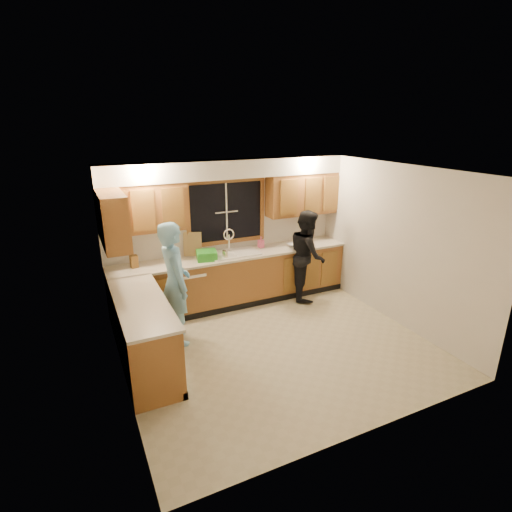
{
  "coord_description": "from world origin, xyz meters",
  "views": [
    {
      "loc": [
        -2.44,
        -4.44,
        3.11
      ],
      "look_at": [
        -0.02,
        0.65,
        1.18
      ],
      "focal_mm": 28.0,
      "sensor_mm": 36.0,
      "label": 1
    }
  ],
  "objects_px": {
    "bowl": "(292,245)",
    "woman": "(307,255)",
    "knife_block": "(134,261)",
    "dishwasher": "(187,290)",
    "dish_crate": "(207,255)",
    "soap_bottle": "(261,242)",
    "sink": "(233,257)",
    "stove": "(152,356)",
    "man": "(175,284)"
  },
  "relations": [
    {
      "from": "knife_block",
      "to": "dish_crate",
      "type": "distance_m",
      "value": 1.15
    },
    {
      "from": "sink",
      "to": "dish_crate",
      "type": "bearing_deg",
      "value": -170.78
    },
    {
      "from": "man",
      "to": "stove",
      "type": "bearing_deg",
      "value": 149.66
    },
    {
      "from": "sink",
      "to": "woman",
      "type": "xyz_separation_m",
      "value": [
        1.3,
        -0.32,
        -0.05
      ]
    },
    {
      "from": "sink",
      "to": "man",
      "type": "height_order",
      "value": "man"
    },
    {
      "from": "bowl",
      "to": "knife_block",
      "type": "bearing_deg",
      "value": 177.98
    },
    {
      "from": "woman",
      "to": "dish_crate",
      "type": "height_order",
      "value": "woman"
    },
    {
      "from": "bowl",
      "to": "woman",
      "type": "bearing_deg",
      "value": -61.13
    },
    {
      "from": "man",
      "to": "woman",
      "type": "xyz_separation_m",
      "value": [
        2.53,
        0.52,
        -0.09
      ]
    },
    {
      "from": "knife_block",
      "to": "bowl",
      "type": "height_order",
      "value": "knife_block"
    },
    {
      "from": "sink",
      "to": "bowl",
      "type": "bearing_deg",
      "value": -2.66
    },
    {
      "from": "dishwasher",
      "to": "stove",
      "type": "xyz_separation_m",
      "value": [
        -0.95,
        -1.81,
        0.04
      ]
    },
    {
      "from": "woman",
      "to": "bowl",
      "type": "bearing_deg",
      "value": 53.86
    },
    {
      "from": "dish_crate",
      "to": "soap_bottle",
      "type": "xyz_separation_m",
      "value": [
        1.1,
        0.21,
        0.03
      ]
    },
    {
      "from": "dish_crate",
      "to": "bowl",
      "type": "xyz_separation_m",
      "value": [
        1.65,
        0.03,
        -0.05
      ]
    },
    {
      "from": "sink",
      "to": "bowl",
      "type": "relative_size",
      "value": 4.45
    },
    {
      "from": "man",
      "to": "bowl",
      "type": "xyz_separation_m",
      "value": [
        2.38,
        0.79,
        0.04
      ]
    },
    {
      "from": "stove",
      "to": "soap_bottle",
      "type": "relative_size",
      "value": 4.42
    },
    {
      "from": "dishwasher",
      "to": "bowl",
      "type": "distance_m",
      "value": 2.07
    },
    {
      "from": "dishwasher",
      "to": "dish_crate",
      "type": "distance_m",
      "value": 0.68
    },
    {
      "from": "soap_bottle",
      "to": "man",
      "type": "bearing_deg",
      "value": -152.15
    },
    {
      "from": "man",
      "to": "soap_bottle",
      "type": "distance_m",
      "value": 2.07
    },
    {
      "from": "knife_block",
      "to": "soap_bottle",
      "type": "height_order",
      "value": "soap_bottle"
    },
    {
      "from": "sink",
      "to": "bowl",
      "type": "xyz_separation_m",
      "value": [
        1.15,
        -0.05,
        0.08
      ]
    },
    {
      "from": "sink",
      "to": "dish_crate",
      "type": "distance_m",
      "value": 0.53
    },
    {
      "from": "sink",
      "to": "dishwasher",
      "type": "relative_size",
      "value": 1.05
    },
    {
      "from": "man",
      "to": "bowl",
      "type": "relative_size",
      "value": 9.38
    },
    {
      "from": "dish_crate",
      "to": "knife_block",
      "type": "bearing_deg",
      "value": 173.61
    },
    {
      "from": "dishwasher",
      "to": "knife_block",
      "type": "distance_m",
      "value": 1.01
    },
    {
      "from": "sink",
      "to": "stove",
      "type": "relative_size",
      "value": 0.96
    },
    {
      "from": "knife_block",
      "to": "man",
      "type": "bearing_deg",
      "value": -76.2
    },
    {
      "from": "sink",
      "to": "dish_crate",
      "type": "xyz_separation_m",
      "value": [
        -0.51,
        -0.08,
        0.13
      ]
    },
    {
      "from": "knife_block",
      "to": "bowl",
      "type": "distance_m",
      "value": 2.8
    },
    {
      "from": "sink",
      "to": "soap_bottle",
      "type": "xyz_separation_m",
      "value": [
        0.59,
        0.12,
        0.16
      ]
    },
    {
      "from": "man",
      "to": "woman",
      "type": "bearing_deg",
      "value": -79.02
    },
    {
      "from": "dishwasher",
      "to": "bowl",
      "type": "relative_size",
      "value": 4.25
    },
    {
      "from": "sink",
      "to": "stove",
      "type": "height_order",
      "value": "sink"
    },
    {
      "from": "knife_block",
      "to": "dishwasher",
      "type": "bearing_deg",
      "value": -15.4
    },
    {
      "from": "dish_crate",
      "to": "dishwasher",
      "type": "bearing_deg",
      "value": 168.76
    },
    {
      "from": "man",
      "to": "knife_block",
      "type": "distance_m",
      "value": 0.98
    },
    {
      "from": "stove",
      "to": "knife_block",
      "type": "bearing_deg",
      "value": 85.38
    },
    {
      "from": "stove",
      "to": "woman",
      "type": "distance_m",
      "value": 3.46
    },
    {
      "from": "sink",
      "to": "knife_block",
      "type": "distance_m",
      "value": 1.66
    },
    {
      "from": "sink",
      "to": "dish_crate",
      "type": "relative_size",
      "value": 2.68
    },
    {
      "from": "woman",
      "to": "dish_crate",
      "type": "bearing_deg",
      "value": 107.33
    },
    {
      "from": "knife_block",
      "to": "stove",
      "type": "bearing_deg",
      "value": -105.74
    },
    {
      "from": "dish_crate",
      "to": "bowl",
      "type": "height_order",
      "value": "dish_crate"
    },
    {
      "from": "dish_crate",
      "to": "bowl",
      "type": "relative_size",
      "value": 1.66
    },
    {
      "from": "woman",
      "to": "soap_bottle",
      "type": "xyz_separation_m",
      "value": [
        -0.71,
        0.45,
        0.21
      ]
    },
    {
      "from": "woman",
      "to": "bowl",
      "type": "distance_m",
      "value": 0.34
    }
  ]
}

